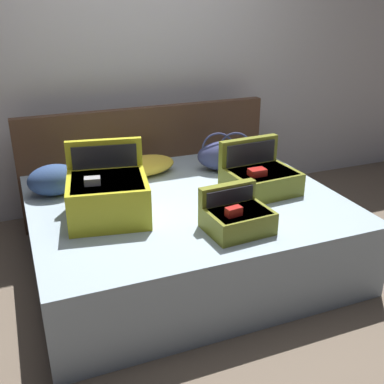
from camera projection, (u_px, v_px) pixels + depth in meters
ground_plane at (207, 292)px, 3.06m from camera, size 12.00×12.00×0.00m
back_wall at (132, 58)px, 3.96m from camera, size 8.00×0.10×2.60m
bed at (185, 231)px, 3.30m from camera, size 2.07×1.72×0.51m
headboard at (147, 162)px, 3.98m from camera, size 2.11×0.08×0.95m
hard_case_large at (108, 195)px, 2.88m from camera, size 0.56×0.56×0.44m
hard_case_medium at (260, 177)px, 3.28m from camera, size 0.49×0.43×0.35m
hard_case_small at (237, 217)px, 2.74m from camera, size 0.39×0.33×0.25m
duffel_bag at (226, 155)px, 3.67m from camera, size 0.51×0.38×0.31m
pillow_near_headboard at (144, 166)px, 3.60m from camera, size 0.53×0.34×0.14m
pillow_center_head at (54, 180)px, 3.23m from camera, size 0.37×0.26×0.22m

